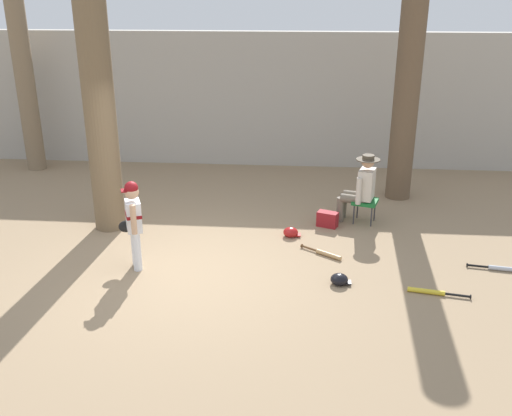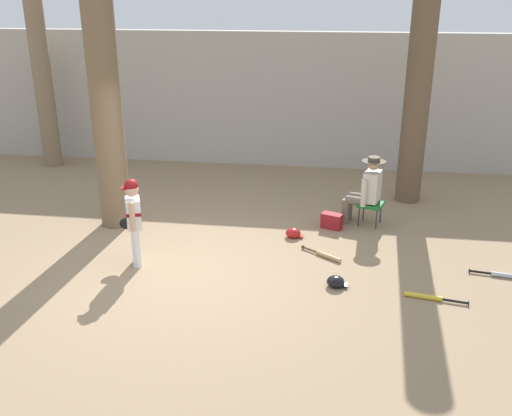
% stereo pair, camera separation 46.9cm
% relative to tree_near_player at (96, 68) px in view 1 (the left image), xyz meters
% --- Properties ---
extents(ground_plane, '(60.00, 60.00, 0.00)m').
position_rel_tree_near_player_xyz_m(ground_plane, '(1.61, -1.54, -2.64)').
color(ground_plane, '#937A5B').
extents(concrete_back_wall, '(18.00, 0.36, 2.94)m').
position_rel_tree_near_player_xyz_m(concrete_back_wall, '(1.61, 4.01, -1.17)').
color(concrete_back_wall, '#ADA89E').
rests_on(concrete_back_wall, ground).
extents(tree_near_player, '(0.78, 0.78, 6.07)m').
position_rel_tree_near_player_xyz_m(tree_near_player, '(0.00, 0.00, 0.00)').
color(tree_near_player, brown).
rests_on(tree_near_player, ground).
extents(tree_behind_spectator, '(0.77, 0.77, 4.75)m').
position_rel_tree_near_player_xyz_m(tree_behind_spectator, '(5.06, 1.93, -0.66)').
color(tree_behind_spectator, brown).
rests_on(tree_behind_spectator, ground).
extents(young_ballplayer, '(0.46, 0.56, 1.31)m').
position_rel_tree_near_player_xyz_m(young_ballplayer, '(0.85, -1.43, -1.89)').
color(young_ballplayer, white).
rests_on(young_ballplayer, ground).
extents(folding_stool, '(0.50, 0.50, 0.41)m').
position_rel_tree_near_player_xyz_m(folding_stool, '(4.29, 0.56, -2.27)').
color(folding_stool, '#196B2D').
rests_on(folding_stool, ground).
extents(seated_spectator, '(0.68, 0.53, 1.20)m').
position_rel_tree_near_player_xyz_m(seated_spectator, '(4.20, 0.59, -2.00)').
color(seated_spectator, '#6B6051').
rests_on(seated_spectator, ground).
extents(handbag_beside_stool, '(0.38, 0.29, 0.26)m').
position_rel_tree_near_player_xyz_m(handbag_beside_stool, '(3.66, 0.32, -2.51)').
color(handbag_beside_stool, maroon).
rests_on(handbag_beside_stool, ground).
extents(tree_far_left, '(0.54, 0.54, 6.23)m').
position_rel_tree_near_player_xyz_m(tree_far_left, '(-2.74, 3.15, 0.21)').
color(tree_far_left, '#7F6B51').
rests_on(tree_far_left, ground).
extents(bat_yellow_trainer, '(0.80, 0.20, 0.07)m').
position_rel_tree_near_player_xyz_m(bat_yellow_trainer, '(4.95, -1.89, -2.60)').
color(bat_yellow_trainer, yellow).
rests_on(bat_yellow_trainer, ground).
extents(bat_aluminum_silver, '(0.73, 0.17, 0.07)m').
position_rel_tree_near_player_xyz_m(bat_aluminum_silver, '(6.07, -1.11, -2.60)').
color(bat_aluminum_silver, '#B7BCC6').
rests_on(bat_aluminum_silver, ground).
extents(bat_wood_tan, '(0.62, 0.47, 0.07)m').
position_rel_tree_near_player_xyz_m(bat_wood_tan, '(3.59, -0.83, -2.60)').
color(bat_wood_tan, tan).
rests_on(bat_wood_tan, ground).
extents(batting_helmet_red, '(0.29, 0.22, 0.17)m').
position_rel_tree_near_player_xyz_m(batting_helmet_red, '(3.05, -0.15, -2.57)').
color(batting_helmet_red, '#A81919').
rests_on(batting_helmet_red, ground).
extents(batting_helmet_black, '(0.28, 0.22, 0.16)m').
position_rel_tree_near_player_xyz_m(batting_helmet_black, '(3.75, -1.71, -2.57)').
color(batting_helmet_black, black).
rests_on(batting_helmet_black, ground).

